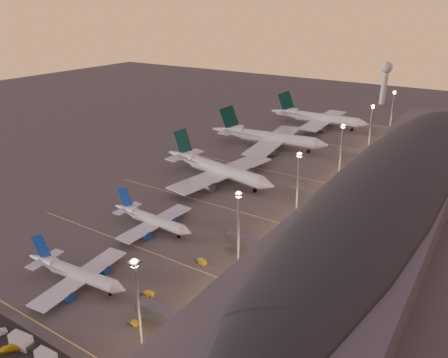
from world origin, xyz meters
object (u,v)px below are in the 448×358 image
Objects in this scene: airliner_wide_mid at (268,137)px; service_van_d at (11,348)px; airliner_wide_far at (318,118)px; baggage_tug_c at (201,261)px; airliner_narrow_north at (151,219)px; baggage_tug_a at (135,323)px; catering_truck_b at (47,358)px; radar_tower at (385,76)px; baggage_tug_b at (147,293)px; catering_truck_a at (22,342)px; airliner_narrow_south at (75,273)px; airliner_wide_near at (217,169)px.

airliner_wide_mid is 167.42m from service_van_d.
airliner_wide_far is 173.04m from baggage_tug_c.
airliner_narrow_north reaches higher than service_van_d.
catering_truck_b is (-7.13, -19.40, 0.98)m from baggage_tug_a.
airliner_wide_far is 223.43m from service_van_d.
airliner_wide_mid is 11.77× the size of catering_truck_b.
service_van_d reaches higher than baggage_tug_c.
baggage_tug_a is at bearing -70.10° from baggage_tug_c.
radar_tower is 314.69m from service_van_d.
airliner_narrow_north is 7.20× the size of service_van_d.
radar_tower is at bearing 78.11° from airliner_wide_far.
baggage_tug_a is (33.45, -201.33, -4.88)m from airliner_wide_far.
catering_truck_b is (-1.75, -29.90, 0.95)m from baggage_tug_b.
baggage_tug_b is (-5.38, 10.50, 0.03)m from baggage_tug_a.
catering_truck_a is 2.68m from service_van_d.
airliner_narrow_south is at bearing 155.57° from baggage_tug_a.
airliner_narrow_south is 1.00× the size of airliner_narrow_north.
airliner_narrow_south is 0.55× the size of airliner_wide_far.
airliner_wide_near is 17.03× the size of baggage_tug_a.
airliner_wide_near is at bearing 141.10° from service_van_d.
airliner_wide_far reaches higher than baggage_tug_b.
airliner_wide_far is at bearing 92.89° from airliner_narrow_north.
airliner_wide_mid is 150.79m from radar_tower.
airliner_narrow_south is 36.04m from baggage_tug_c.
airliner_wide_mid is at bearing 90.90° from baggage_tug_b.
radar_tower is (17.09, 91.16, 16.53)m from airliner_wide_far.
airliner_wide_near is at bearing 97.79° from baggage_tug_b.
airliner_wide_far is 16.67× the size of baggage_tug_b.
airliner_wide_near reaches higher than baggage_tug_b.
baggage_tug_a is (39.62, -144.40, -5.02)m from airliner_wide_mid.
airliner_wide_near is at bearing 134.96° from baggage_tug_c.
airliner_wide_near is (-6.19, 50.10, 1.85)m from airliner_narrow_north.
airliner_wide_far is 221.49m from catering_truck_a.
airliner_wide_mid reaches higher than catering_truck_a.
airliner_wide_near is 14.51× the size of baggage_tug_c.
catering_truck_a is (-13.45, -50.58, 1.02)m from baggage_tug_c.
airliner_wide_far is (2.81, 111.36, 0.21)m from airliner_wide_near.
airliner_narrow_north is 63.58m from catering_truck_b.
baggage_tug_b is (30.88, -79.47, -4.63)m from airliner_wide_near.
radar_tower is 312.70m from catering_truck_b.
catering_truck_a is at bearing -72.64° from airliner_narrow_south.
service_van_d is at bearing -134.08° from catering_truck_a.
airliner_narrow_north is at bearing -91.72° from airliner_wide_mid.
radar_tower is 8.90× the size of baggage_tug_a.
catering_truck_a is at bearing -145.67° from baggage_tug_a.
baggage_tug_b is 0.79× the size of service_van_d.
airliner_wide_mid is at bearing 90.47° from catering_truck_a.
baggage_tug_c is 50.76m from catering_truck_b.
airliner_wide_near is at bearing -95.61° from radar_tower.
radar_tower reaches higher than airliner_wide_near.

